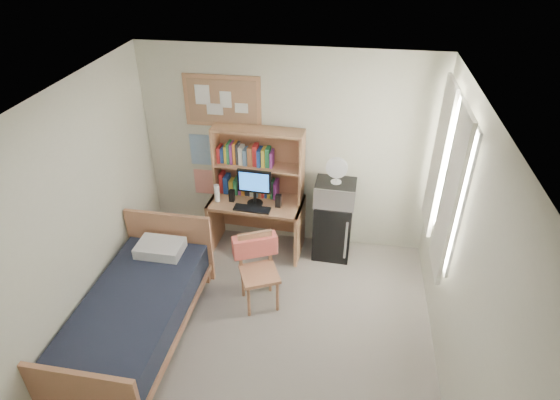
% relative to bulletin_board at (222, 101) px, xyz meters
% --- Properties ---
extents(floor, '(3.60, 4.20, 0.02)m').
position_rel_bulletin_board_xyz_m(floor, '(0.78, -2.08, -1.93)').
color(floor, gray).
rests_on(floor, ground).
extents(ceiling, '(3.60, 4.20, 0.02)m').
position_rel_bulletin_board_xyz_m(ceiling, '(0.78, -2.08, 0.68)').
color(ceiling, silver).
rests_on(ceiling, wall_back).
extents(wall_back, '(3.60, 0.04, 2.60)m').
position_rel_bulletin_board_xyz_m(wall_back, '(0.78, 0.02, -0.62)').
color(wall_back, beige).
rests_on(wall_back, floor).
extents(wall_left, '(0.04, 4.20, 2.60)m').
position_rel_bulletin_board_xyz_m(wall_left, '(-1.02, -2.08, -0.62)').
color(wall_left, beige).
rests_on(wall_left, floor).
extents(wall_right, '(0.04, 4.20, 2.60)m').
position_rel_bulletin_board_xyz_m(wall_right, '(2.58, -2.08, -0.62)').
color(wall_right, beige).
rests_on(wall_right, floor).
extents(window_unit, '(0.10, 1.40, 1.70)m').
position_rel_bulletin_board_xyz_m(window_unit, '(2.53, -0.88, -0.32)').
color(window_unit, white).
rests_on(window_unit, wall_right).
extents(curtain_left, '(0.04, 0.55, 1.70)m').
position_rel_bulletin_board_xyz_m(curtain_left, '(2.50, -1.28, -0.32)').
color(curtain_left, white).
rests_on(curtain_left, wall_right).
extents(curtain_right, '(0.04, 0.55, 1.70)m').
position_rel_bulletin_board_xyz_m(curtain_right, '(2.50, -0.48, -0.32)').
color(curtain_right, white).
rests_on(curtain_right, wall_right).
extents(bulletin_board, '(0.94, 0.03, 0.64)m').
position_rel_bulletin_board_xyz_m(bulletin_board, '(0.00, 0.00, 0.00)').
color(bulletin_board, '#A27755').
rests_on(bulletin_board, wall_back).
extents(poster_wave, '(0.30, 0.01, 0.42)m').
position_rel_bulletin_board_xyz_m(poster_wave, '(-0.32, 0.01, -0.67)').
color(poster_wave, '#2A6AA9').
rests_on(poster_wave, wall_back).
extents(poster_japan, '(0.28, 0.01, 0.36)m').
position_rel_bulletin_board_xyz_m(poster_japan, '(-0.32, 0.01, -1.14)').
color(poster_japan, '#F0412A').
rests_on(poster_japan, wall_back).
extents(desk, '(1.21, 0.66, 0.74)m').
position_rel_bulletin_board_xyz_m(desk, '(0.44, -0.30, -1.55)').
color(desk, tan).
rests_on(desk, floor).
extents(desk_chair, '(0.58, 0.58, 0.88)m').
position_rel_bulletin_board_xyz_m(desk_chair, '(0.67, -1.31, -1.48)').
color(desk_chair, tan).
rests_on(desk_chair, floor).
extents(mini_fridge, '(0.49, 0.49, 0.79)m').
position_rel_bulletin_board_xyz_m(mini_fridge, '(1.42, -0.24, -1.52)').
color(mini_fridge, black).
rests_on(mini_fridge, floor).
extents(bed, '(1.04, 2.01, 0.55)m').
position_rel_bulletin_board_xyz_m(bed, '(-0.50, -2.00, -1.65)').
color(bed, black).
rests_on(bed, floor).
extents(hutch, '(1.14, 0.35, 0.92)m').
position_rel_bulletin_board_xyz_m(hutch, '(0.45, -0.15, -0.73)').
color(hutch, tan).
rests_on(hutch, desk).
extents(monitor, '(0.42, 0.06, 0.45)m').
position_rel_bulletin_board_xyz_m(monitor, '(0.44, -0.36, -0.96)').
color(monitor, black).
rests_on(monitor, desk).
extents(keyboard, '(0.46, 0.17, 0.02)m').
position_rel_bulletin_board_xyz_m(keyboard, '(0.43, -0.50, -1.17)').
color(keyboard, black).
rests_on(keyboard, desk).
extents(speaker_left, '(0.07, 0.07, 0.16)m').
position_rel_bulletin_board_xyz_m(speaker_left, '(0.14, -0.34, -1.11)').
color(speaker_left, black).
rests_on(speaker_left, desk).
extents(speaker_right, '(0.07, 0.07, 0.17)m').
position_rel_bulletin_board_xyz_m(speaker_right, '(0.74, -0.38, -1.10)').
color(speaker_right, black).
rests_on(speaker_right, desk).
extents(water_bottle, '(0.07, 0.07, 0.23)m').
position_rel_bulletin_board_xyz_m(water_bottle, '(-0.05, -0.37, -1.07)').
color(water_bottle, white).
rests_on(water_bottle, desk).
extents(hoodie, '(0.52, 0.34, 0.24)m').
position_rel_bulletin_board_xyz_m(hoodie, '(0.59, -1.13, -1.24)').
color(hoodie, '#F4695C').
rests_on(hoodie, desk_chair).
extents(microwave, '(0.51, 0.39, 0.28)m').
position_rel_bulletin_board_xyz_m(microwave, '(1.42, -0.26, -0.98)').
color(microwave, '#BBBBC0').
rests_on(microwave, mini_fridge).
extents(desk_fan, '(0.27, 0.27, 0.32)m').
position_rel_bulletin_board_xyz_m(desk_fan, '(1.42, -0.26, -0.68)').
color(desk_fan, white).
rests_on(desk_fan, microwave).
extents(pillow, '(0.52, 0.37, 0.12)m').
position_rel_bulletin_board_xyz_m(pillow, '(-0.48, -1.25, -1.31)').
color(pillow, white).
rests_on(pillow, bed).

